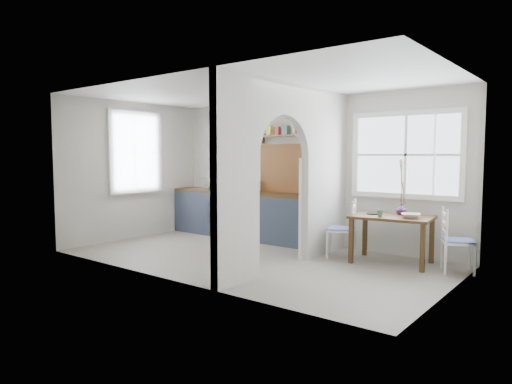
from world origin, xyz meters
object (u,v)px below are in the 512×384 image
Objects in this scene: chair_right at (458,240)px; vase at (401,209)px; dining_table at (392,240)px; kettle at (308,189)px; chair_left at (341,229)px.

chair_right is 5.38× the size of vase.
vase reaches higher than dining_table.
dining_table is at bearing -107.77° from vase.
vase is at bearing 56.32° from chair_right.
kettle is (-2.51, 0.21, 0.57)m from chair_right.
dining_table is 0.92m from chair_right.
chair_left is 1.03× the size of chair_right.
dining_table is 1.74m from kettle.
chair_right is 0.93m from vase.
chair_right is 2.58m from kettle.
kettle is (-1.59, 0.26, 0.66)m from dining_table.
chair_right is at bearing -3.61° from dining_table.
kettle is at bearing 164.36° from dining_table.
kettle reaches higher than vase.
chair_right reaches higher than vase.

